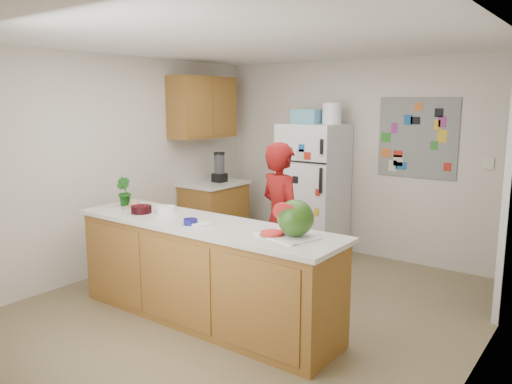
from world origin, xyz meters
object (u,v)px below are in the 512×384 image
Objects in this scene: refrigerator at (313,190)px; watermelon at (296,218)px; cherry_bowl at (141,209)px; person at (281,221)px.

refrigerator reaches higher than watermelon.
watermelon is 1.49× the size of cherry_bowl.
person is (0.48, -1.47, -0.06)m from refrigerator.
watermelon is at bearing -63.07° from refrigerator.
person reaches higher than watermelon.
watermelon is at bearing 151.41° from person.
person is 5.46× the size of watermelon.
refrigerator is 1.07× the size of person.
watermelon reaches higher than cherry_bowl.
cherry_bowl is at bearing 67.77° from person.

